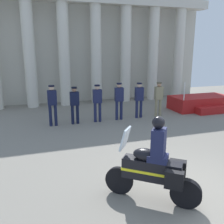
# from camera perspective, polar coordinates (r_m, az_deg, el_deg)

# --- Properties ---
(ground_plane) EXTENTS (28.00, 28.00, 0.00)m
(ground_plane) POSITION_cam_1_polar(r_m,az_deg,el_deg) (6.39, 19.82, -16.68)
(ground_plane) COLOR gray
(colonnade_backdrop) EXTENTS (14.60, 1.49, 6.99)m
(colonnade_backdrop) POSITION_cam_1_polar(r_m,az_deg,el_deg) (15.58, -4.25, 15.55)
(colonnade_backdrop) COLOR beige
(colonnade_backdrop) RESTS_ON ground_plane
(reviewing_stand) EXTENTS (3.20, 2.06, 1.62)m
(reviewing_stand) POSITION_cam_1_polar(r_m,az_deg,el_deg) (14.39, 19.69, 1.94)
(reviewing_stand) COLOR #A51919
(reviewing_stand) RESTS_ON ground_plane
(officer_in_row_0) EXTENTS (0.38, 0.24, 1.75)m
(officer_in_row_0) POSITION_cam_1_polar(r_m,az_deg,el_deg) (10.74, -13.54, 2.21)
(officer_in_row_0) COLOR #141938
(officer_in_row_0) RESTS_ON ground_plane
(officer_in_row_1) EXTENTS (0.38, 0.24, 1.64)m
(officer_in_row_1) POSITION_cam_1_polar(r_m,az_deg,el_deg) (10.87, -8.58, 2.21)
(officer_in_row_1) COLOR black
(officer_in_row_1) RESTS_ON ground_plane
(officer_in_row_2) EXTENTS (0.38, 0.24, 1.69)m
(officer_in_row_2) POSITION_cam_1_polar(r_m,az_deg,el_deg) (11.08, -3.37, 2.73)
(officer_in_row_2) COLOR #191E42
(officer_in_row_2) RESTS_ON ground_plane
(officer_in_row_3) EXTENTS (0.38, 0.24, 1.72)m
(officer_in_row_3) POSITION_cam_1_polar(r_m,az_deg,el_deg) (11.40, 1.64, 3.18)
(officer_in_row_3) COLOR #191E42
(officer_in_row_3) RESTS_ON ground_plane
(officer_in_row_4) EXTENTS (0.38, 0.24, 1.68)m
(officer_in_row_4) POSITION_cam_1_polar(r_m,az_deg,el_deg) (11.81, 6.24, 3.36)
(officer_in_row_4) COLOR #191E42
(officer_in_row_4) RESTS_ON ground_plane
(officer_in_row_5) EXTENTS (0.38, 0.24, 1.68)m
(officer_in_row_5) POSITION_cam_1_polar(r_m,az_deg,el_deg) (12.19, 10.65, 3.53)
(officer_in_row_5) COLOR #847A5B
(officer_in_row_5) RESTS_ON ground_plane
(motorcycle_with_rider) EXTENTS (1.69, 1.42, 1.90)m
(motorcycle_with_rider) POSITION_cam_1_polar(r_m,az_deg,el_deg) (5.41, 9.87, -12.32)
(motorcycle_with_rider) COLOR black
(motorcycle_with_rider) RESTS_ON ground_plane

